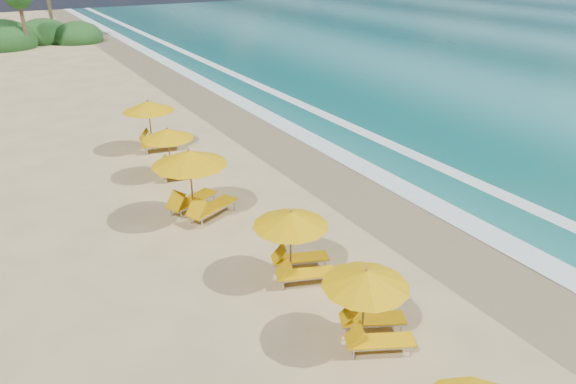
{
  "coord_description": "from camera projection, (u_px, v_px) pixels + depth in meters",
  "views": [
    {
      "loc": [
        -8.27,
        -14.21,
        8.9
      ],
      "look_at": [
        0.0,
        0.0,
        1.2
      ],
      "focal_mm": 32.57,
      "sensor_mm": 36.0,
      "label": 1
    }
  ],
  "objects": [
    {
      "name": "ground",
      "position": [
        288.0,
        222.0,
        18.66
      ],
      "size": [
        160.0,
        160.0,
        0.0
      ],
      "primitive_type": "plane",
      "color": "tan",
      "rests_on": "ground"
    },
    {
      "name": "station_4",
      "position": [
        173.0,
        149.0,
        21.91
      ],
      "size": [
        2.65,
        2.53,
        2.21
      ],
      "rotation": [
        0.0,
        0.0,
        -0.18
      ],
      "color": "olive",
      "rests_on": "ground"
    },
    {
      "name": "station_1",
      "position": [
        371.0,
        301.0,
        12.53
      ],
      "size": [
        2.84,
        2.83,
        2.15
      ],
      "rotation": [
        0.0,
        0.0,
        -0.45
      ],
      "color": "olive",
      "rests_on": "ground"
    },
    {
      "name": "station_3",
      "position": [
        195.0,
        178.0,
        18.47
      ],
      "size": [
        3.51,
        3.48,
        2.69
      ],
      "rotation": [
        0.0,
        0.0,
        0.42
      ],
      "color": "olive",
      "rests_on": "ground"
    },
    {
      "name": "wet_sand",
      "position": [
        376.0,
        198.0,
        20.48
      ],
      "size": [
        4.0,
        160.0,
        0.01
      ],
      "primitive_type": "cube",
      "color": "olive",
      "rests_on": "ground"
    },
    {
      "name": "station_5",
      "position": [
        154.0,
        122.0,
        24.92
      ],
      "size": [
        2.93,
        2.79,
        2.46
      ],
      "rotation": [
        0.0,
        0.0,
        -0.17
      ],
      "color": "olive",
      "rests_on": "ground"
    },
    {
      "name": "surf_foam",
      "position": [
        427.0,
        183.0,
        21.7
      ],
      "size": [
        4.0,
        160.0,
        0.01
      ],
      "color": "white",
      "rests_on": "ground"
    },
    {
      "name": "station_2",
      "position": [
        297.0,
        240.0,
        15.08
      ],
      "size": [
        2.87,
        2.81,
        2.23
      ],
      "rotation": [
        0.0,
        0.0,
        -0.35
      ],
      "color": "olive",
      "rests_on": "ground"
    }
  ]
}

